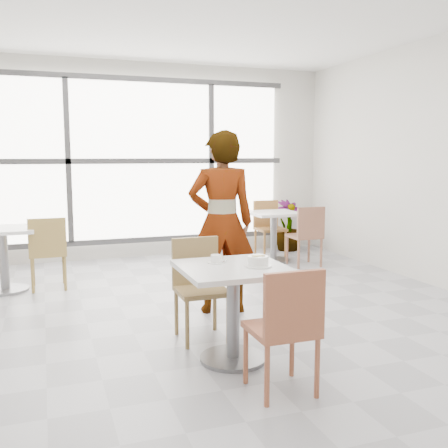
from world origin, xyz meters
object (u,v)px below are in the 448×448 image
object	(u,v)px
bg_chair_right_far	(268,224)
plant_right	(288,225)
bg_table_left	(3,250)
bg_chair_right_near	(307,232)
main_table	(233,295)
oatmeal_bowl	(258,261)
chair_near	(286,323)
person	(221,223)
bg_chair_left_near	(48,248)
chair_far	(199,281)
bg_table_right	(274,229)
coffee_cup	(216,259)

from	to	relation	value
bg_chair_right_far	plant_right	bearing A→B (deg)	29.13
bg_table_left	bg_chair_right_near	world-z (taller)	bg_chair_right_near
main_table	bg_chair_right_near	xyz separation A→B (m)	(2.18, 2.80, -0.02)
bg_chair_right_near	plant_right	xyz separation A→B (m)	(0.32, 1.24, -0.08)
oatmeal_bowl	bg_chair_right_far	bearing A→B (deg)	64.44
bg_table_left	main_table	bearing A→B (deg)	-57.21
plant_right	chair_near	bearing A→B (deg)	-116.79
person	bg_chair_left_near	distance (m)	2.25
chair_far	chair_near	bearing A→B (deg)	-80.39
bg_table_left	bg_chair_left_near	bearing A→B (deg)	-13.35
bg_table_left	bg_chair_left_near	size ratio (longest dim) A/B	0.86
bg_chair_left_near	plant_right	xyz separation A→B (m)	(3.83, 1.35, -0.08)
bg_table_left	bg_table_right	distance (m)	3.73
coffee_cup	bg_chair_left_near	size ratio (longest dim) A/B	0.18
main_table	chair_far	world-z (taller)	chair_far
main_table	oatmeal_bowl	size ratio (longest dim) A/B	3.81
chair_near	bg_chair_right_near	xyz separation A→B (m)	(2.06, 3.48, 0.00)
chair_far	bg_chair_right_near	size ratio (longest dim) A/B	1.00
main_table	oatmeal_bowl	world-z (taller)	oatmeal_bowl
plant_right	bg_table_left	bearing A→B (deg)	-164.08
bg_table_left	bg_table_right	world-z (taller)	same
main_table	bg_chair_left_near	bearing A→B (deg)	116.13
coffee_cup	bg_table_right	xyz separation A→B (m)	(1.97, 3.16, -0.29)
chair_far	coffee_cup	world-z (taller)	chair_far
bg_chair_right_near	bg_chair_right_far	xyz separation A→B (m)	(-0.17, 0.97, 0.00)
oatmeal_bowl	plant_right	world-z (taller)	oatmeal_bowl
bg_chair_right_far	plant_right	world-z (taller)	bg_chair_right_far
person	chair_near	bearing A→B (deg)	93.51
oatmeal_bowl	chair_far	bearing A→B (deg)	111.34
chair_far	bg_table_left	size ratio (longest dim) A/B	1.16
coffee_cup	bg_chair_right_far	distance (m)	4.20
main_table	person	bearing A→B (deg)	74.84
chair_far	bg_table_left	distance (m)	2.80
main_table	bg_table_left	size ratio (longest dim) A/B	1.07
bg_chair_right_near	plant_right	size ratio (longest dim) A/B	1.03
bg_table_left	person	bearing A→B (deg)	-36.45
coffee_cup	main_table	bearing A→B (deg)	-58.39
plant_right	bg_table_right	bearing A→B (deg)	-129.65
person	bg_table_left	world-z (taller)	person
person	bg_table_right	xyz separation A→B (m)	(1.55, 2.07, -0.43)
person	chair_far	bearing A→B (deg)	65.48
oatmeal_bowl	person	size ratio (longest dim) A/B	0.11
chair_far	bg_table_left	xyz separation A→B (m)	(-1.72, 2.21, -0.01)
chair_far	plant_right	world-z (taller)	chair_far
bg_table_right	coffee_cup	bearing A→B (deg)	-122.03
main_table	bg_chair_right_far	bearing A→B (deg)	61.92
bg_chair_right_far	bg_chair_left_near	bearing A→B (deg)	-162.16
coffee_cup	bg_table_right	bearing A→B (deg)	57.97
oatmeal_bowl	coffee_cup	xyz separation A→B (m)	(-0.26, 0.22, -0.01)
oatmeal_bowl	main_table	bearing A→B (deg)	155.19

